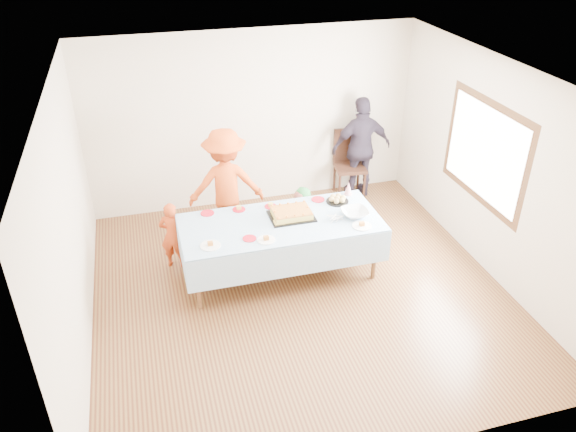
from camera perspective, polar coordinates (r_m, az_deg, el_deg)
name	(u,v)px	position (r m, az deg, el deg)	size (l,w,h in m)	color
ground	(299,289)	(7.12, 1.16, -7.46)	(5.00, 5.00, 0.00)	#4D2516
room_walls	(306,160)	(6.22, 1.79, 5.67)	(5.04, 5.04, 2.72)	beige
party_table	(281,226)	(7.01, -0.75, -0.98)	(2.50, 1.10, 0.78)	brown
birthday_cake	(291,214)	(7.06, 0.36, 0.25)	(0.56, 0.43, 0.10)	black
rolls_tray	(337,199)	(7.44, 5.04, 1.69)	(0.30, 0.30, 0.09)	black
punch_bowl	(355,213)	(7.13, 6.81, 0.30)	(0.34, 0.34, 0.08)	silver
party_hat	(348,188)	(7.61, 6.15, 2.81)	(0.11, 0.11, 0.18)	silver
fork_pile	(336,217)	(7.04, 4.87, -0.10)	(0.24, 0.18, 0.07)	white
plate_red_far_a	(207,213)	(7.23, -8.20, 0.29)	(0.17, 0.17, 0.01)	red
plate_red_far_b	(239,209)	(7.26, -5.01, 0.67)	(0.17, 0.17, 0.01)	red
plate_red_far_c	(271,206)	(7.31, -1.78, 0.98)	(0.16, 0.16, 0.01)	red
plate_red_far_d	(318,199)	(7.48, 3.07, 1.69)	(0.18, 0.18, 0.01)	red
plate_red_near	(249,238)	(6.65, -3.94, -2.29)	(0.16, 0.16, 0.01)	red
plate_white_left	(210,246)	(6.57, -7.89, -2.99)	(0.24, 0.24, 0.01)	white
plate_white_mid	(266,240)	(6.62, -2.23, -2.44)	(0.22, 0.22, 0.01)	white
plate_white_right	(362,226)	(6.94, 7.50, -1.00)	(0.24, 0.24, 0.01)	white
dining_chair	(349,159)	(9.11, 6.21, 5.74)	(0.53, 0.53, 1.08)	black
toddler_left	(173,235)	(7.44, -11.64, -1.93)	(0.34, 0.23, 0.94)	#B63C16
toddler_mid	(303,216)	(7.81, 1.51, 0.04)	(0.42, 0.27, 0.85)	#287A36
toddler_right	(298,218)	(7.79, 1.01, -0.19)	(0.40, 0.31, 0.82)	#D47363
adult_left	(226,185)	(7.84, -6.33, 3.19)	(1.05, 0.61, 1.63)	#E1511C
adult_right	(361,148)	(9.01, 7.45, 6.89)	(0.97, 0.40, 1.65)	#2D2533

